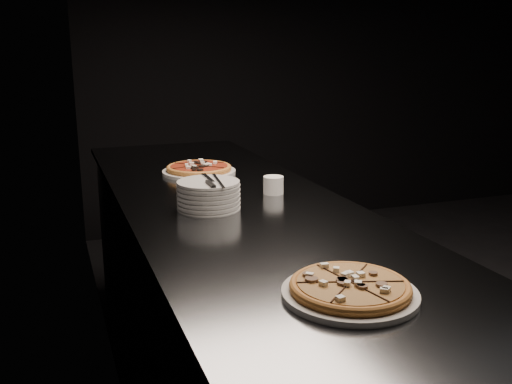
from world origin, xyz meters
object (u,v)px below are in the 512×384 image
object	(u,v)px
pizza_mushroom	(350,289)
cutlery	(212,181)
plate_stack	(209,195)
pizza_tomato	(199,169)
ramekin	(273,185)
counter	(234,323)

from	to	relation	value
pizza_mushroom	cutlery	bearing A→B (deg)	96.66
plate_stack	cutlery	xyz separation A→B (m)	(0.01, -0.02, 0.05)
pizza_tomato	plate_stack	distance (m)	0.53
pizza_tomato	ramekin	bearing A→B (deg)	-68.44
pizza_mushroom	ramekin	xyz separation A→B (m)	(0.17, 0.85, 0.02)
pizza_tomato	plate_stack	xyz separation A→B (m)	(-0.10, -0.52, 0.03)
pizza_mushroom	ramekin	size ratio (longest dim) A/B	4.50
cutlery	ramekin	xyz separation A→B (m)	(0.26, 0.12, -0.06)
pizza_tomato	cutlery	bearing A→B (deg)	-100.14
counter	ramekin	bearing A→B (deg)	11.00
counter	plate_stack	bearing A→B (deg)	-145.10
counter	plate_stack	distance (m)	0.52
pizza_mushroom	pizza_tomato	world-z (taller)	pizza_tomato
counter	cutlery	xyz separation A→B (m)	(-0.10, -0.09, 0.55)
ramekin	pizza_mushroom	bearing A→B (deg)	-101.42
plate_stack	cutlery	distance (m)	0.05
counter	pizza_tomato	size ratio (longest dim) A/B	7.58
counter	pizza_tomato	world-z (taller)	pizza_tomato
cutlery	pizza_mushroom	bearing A→B (deg)	-82.18
counter	plate_stack	world-z (taller)	plate_stack
pizza_mushroom	pizza_tomato	xyz separation A→B (m)	(0.01, 1.26, 0.00)
pizza_mushroom	pizza_tomato	bearing A→B (deg)	89.57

